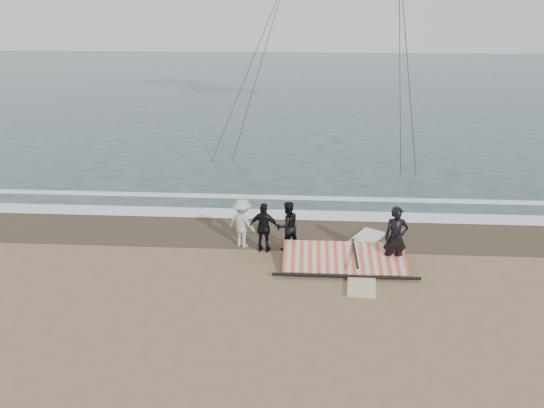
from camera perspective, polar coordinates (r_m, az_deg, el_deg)
The scene contains 10 objects.
ground at distance 13.90m, azimuth 4.90°, elevation -10.93°, with size 120.00×120.00×0.00m, color #8C704C.
sea at distance 45.30m, azimuth 4.08°, elevation 12.38°, with size 120.00×54.00×0.02m, color #233838.
wet_sand at distance 17.84m, azimuth 4.62°, elevation -3.04°, with size 120.00×2.80×0.01m, color #4C3D2B.
foam_near at distance 19.11m, azimuth 4.56°, elevation -1.21°, with size 120.00×0.90×0.01m, color white.
foam_far at distance 20.68m, azimuth 4.50°, elevation 0.64°, with size 120.00×0.45×0.01m, color white.
man_main at distance 15.67m, azimuth 13.16°, elevation -3.53°, with size 0.68×0.45×1.87m, color black.
board_white at distance 15.54m, azimuth 9.62°, elevation -7.13°, with size 0.76×2.71×0.11m, color white.
board_cream at distance 16.96m, azimuth 9.16°, elevation -4.48°, with size 0.72×2.68×0.11m, color silver.
trio_cluster at distance 16.39m, azimuth -1.03°, elevation -2.30°, with size 2.47×1.08×1.60m.
sail_rig at distance 15.85m, azimuth 7.51°, elevation -5.80°, with size 4.14×1.79×0.49m.
Camera 1 is at (-0.47, -11.67, 7.54)m, focal length 35.00 mm.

